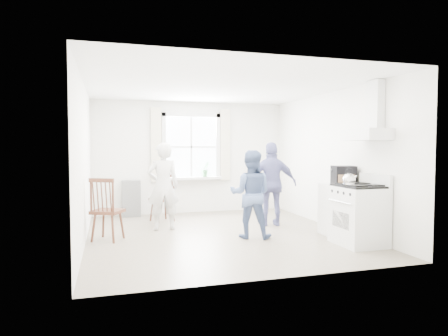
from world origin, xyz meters
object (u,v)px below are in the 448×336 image
(windsor_chair_b, at_px, (104,203))
(person_left, at_px, (163,186))
(gas_stove, at_px, (359,214))
(low_cabinet, at_px, (338,210))
(stereo_stack, at_px, (344,175))
(windsor_chair_a, at_px, (164,193))
(person_right, at_px, (272,184))
(person_mid, at_px, (251,194))

(windsor_chair_b, height_order, person_left, person_left)
(gas_stove, height_order, low_cabinet, gas_stove)
(low_cabinet, bearing_deg, stereo_stack, -55.17)
(stereo_stack, bearing_deg, windsor_chair_a, 142.42)
(windsor_chair_a, bearing_deg, person_left, -99.42)
(gas_stove, distance_m, windsor_chair_b, 4.09)
(windsor_chair_b, relative_size, person_left, 0.65)
(stereo_stack, height_order, person_right, person_right)
(gas_stove, bearing_deg, windsor_chair_a, 133.94)
(person_mid, bearing_deg, person_left, -14.01)
(windsor_chair_b, bearing_deg, person_left, 33.55)
(windsor_chair_a, distance_m, person_right, 2.21)
(windsor_chair_a, relative_size, windsor_chair_b, 0.95)
(low_cabinet, distance_m, stereo_stack, 0.62)
(stereo_stack, distance_m, windsor_chair_b, 4.07)
(windsor_chair_b, height_order, person_mid, person_mid)
(person_left, bearing_deg, gas_stove, 143.49)
(person_right, bearing_deg, person_mid, 62.01)
(windsor_chair_b, relative_size, person_mid, 0.71)
(low_cabinet, distance_m, windsor_chair_b, 3.99)
(windsor_chair_a, bearing_deg, gas_stove, -46.06)
(windsor_chair_b, distance_m, person_mid, 2.43)
(stereo_stack, xyz_separation_m, windsor_chair_a, (-2.81, 2.16, -0.45))
(windsor_chair_a, bearing_deg, person_right, -25.84)
(stereo_stack, bearing_deg, person_right, 124.45)
(stereo_stack, distance_m, person_left, 3.26)
(stereo_stack, xyz_separation_m, person_mid, (-1.59, 0.32, -0.31))
(low_cabinet, xyz_separation_m, stereo_stack, (0.05, -0.07, 0.61))
(person_left, bearing_deg, person_right, 173.89)
(stereo_stack, bearing_deg, person_mid, 168.46)
(stereo_stack, height_order, windsor_chair_a, stereo_stack)
(windsor_chair_a, relative_size, person_right, 0.61)
(person_mid, bearing_deg, person_right, -106.67)
(windsor_chair_b, distance_m, person_right, 3.20)
(person_left, bearing_deg, stereo_stack, 153.78)
(stereo_stack, distance_m, person_mid, 1.65)
(person_right, bearing_deg, gas_stove, 124.29)
(windsor_chair_a, height_order, person_left, person_left)
(low_cabinet, xyz_separation_m, person_left, (-2.88, 1.32, 0.36))
(stereo_stack, bearing_deg, person_left, 154.54)
(gas_stove, bearing_deg, person_right, 111.04)
(person_left, bearing_deg, windsor_chair_b, 32.79)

